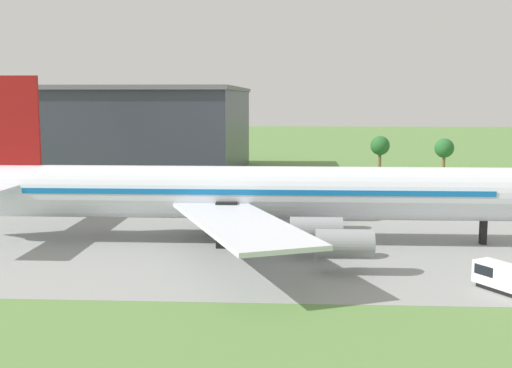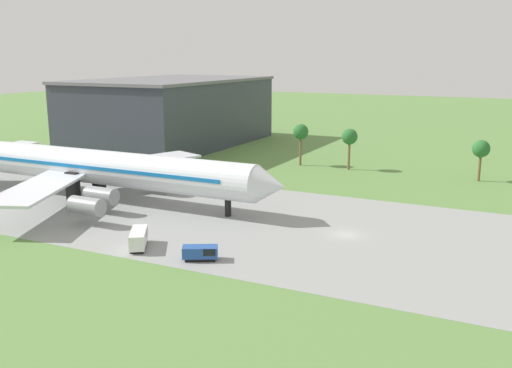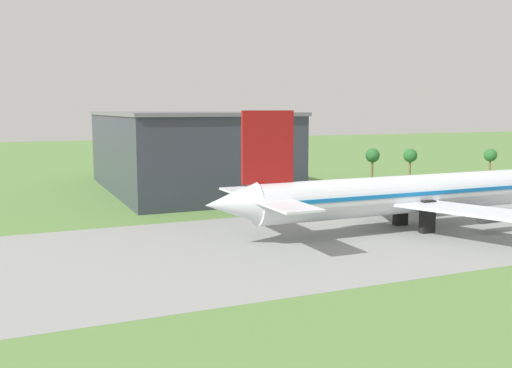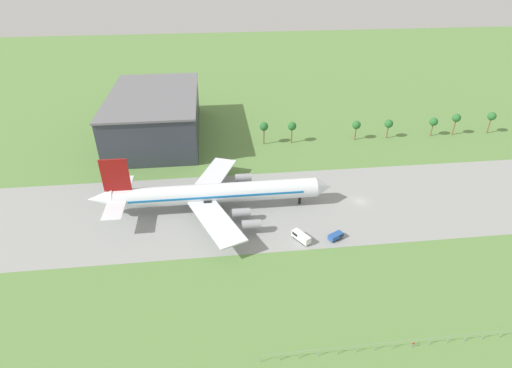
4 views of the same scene
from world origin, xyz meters
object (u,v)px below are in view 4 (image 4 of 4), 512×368
object	(u,v)px
fuel_truck	(336,236)
baggage_tug	(301,237)
jet_airliner	(213,193)
no_stopping_sign	(413,344)
terminal_building	(156,115)

from	to	relation	value
fuel_truck	baggage_tug	bearing A→B (deg)	177.11
jet_airliner	no_stopping_sign	world-z (taller)	jet_airliner
jet_airliner	terminal_building	world-z (taller)	jet_airliner
no_stopping_sign	terminal_building	xyz separation A→B (m)	(-63.48, 116.48, 8.49)
terminal_building	fuel_truck	bearing A→B (deg)	-53.92
no_stopping_sign	terminal_building	bearing A→B (deg)	118.59
no_stopping_sign	terminal_building	size ratio (longest dim) A/B	0.03
jet_airliner	terminal_building	size ratio (longest dim) A/B	1.24
fuel_truck	no_stopping_sign	bearing A→B (deg)	-81.35
jet_airliner	baggage_tug	distance (m)	30.94
baggage_tug	no_stopping_sign	world-z (taller)	baggage_tug
baggage_tug	terminal_building	bearing A→B (deg)	121.09
jet_airliner	fuel_truck	distance (m)	39.81
jet_airliner	fuel_truck	bearing A→B (deg)	-29.13
baggage_tug	jet_airliner	bearing A→B (deg)	142.30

